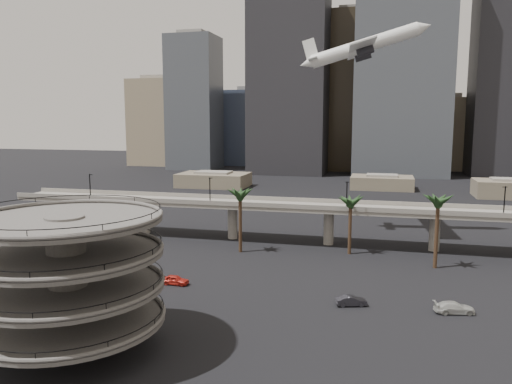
% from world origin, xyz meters
% --- Properties ---
extents(ground, '(700.00, 700.00, 0.00)m').
position_xyz_m(ground, '(0.00, 0.00, 0.00)').
color(ground, black).
rests_on(ground, ground).
extents(parking_ramp, '(22.20, 22.20, 17.35)m').
position_xyz_m(parking_ramp, '(-13.00, -4.00, 9.84)').
color(parking_ramp, '#53504D').
rests_on(parking_ramp, ground).
extents(overpass, '(130.00, 9.30, 14.70)m').
position_xyz_m(overpass, '(0.00, 55.00, 7.34)').
color(overpass, gray).
rests_on(overpass, ground).
extents(palm_trees, '(42.40, 10.40, 14.00)m').
position_xyz_m(palm_trees, '(14.02, 44.65, 11.43)').
color(palm_trees, '#432C1C').
rests_on(palm_trees, ground).
extents(low_buildings, '(135.00, 27.50, 6.80)m').
position_xyz_m(low_buildings, '(6.89, 142.30, 2.86)').
color(low_buildings, '#665A4B').
rests_on(low_buildings, ground).
extents(skyline, '(269.00, 86.00, 113.74)m').
position_xyz_m(skyline, '(15.11, 217.09, 41.56)').
color(skyline, gray).
rests_on(skyline, ground).
extents(airborne_jet, '(30.19, 26.82, 11.35)m').
position_xyz_m(airborne_jet, '(16.77, 67.81, 43.81)').
color(airborne_jet, white).
rests_on(airborne_jet, ground).
extents(car_a, '(4.69, 1.94, 1.59)m').
position_xyz_m(car_a, '(-10.82, 21.40, 0.79)').
color(car_a, red).
rests_on(car_a, ground).
extents(car_b, '(4.83, 2.89, 1.50)m').
position_xyz_m(car_b, '(18.21, 18.88, 0.75)').
color(car_b, '#232228').
rests_on(car_b, ground).
extents(car_c, '(5.95, 3.39, 1.63)m').
position_xyz_m(car_c, '(32.52, 19.61, 0.81)').
color(car_c, '#BABBB7').
rests_on(car_c, ground).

